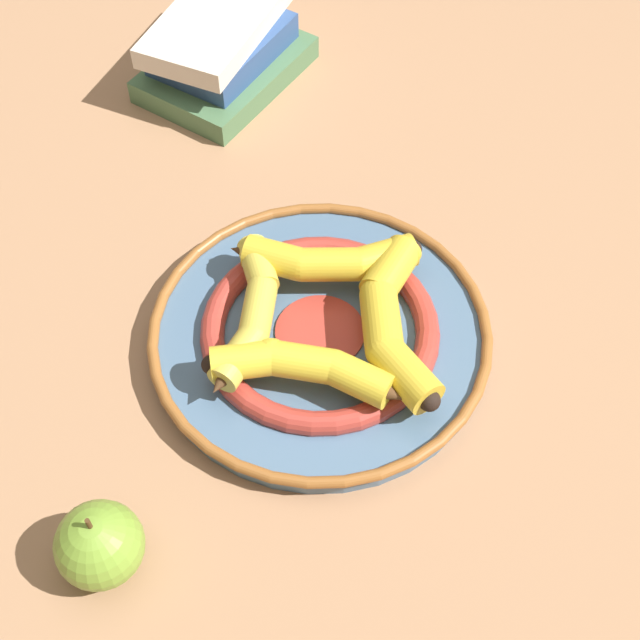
% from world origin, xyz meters
% --- Properties ---
extents(ground_plane, '(2.80, 2.80, 0.00)m').
position_xyz_m(ground_plane, '(0.00, 0.00, 0.00)').
color(ground_plane, '#A87A56').
extents(decorative_bowl, '(0.34, 0.34, 0.04)m').
position_xyz_m(decorative_bowl, '(0.01, -0.01, 0.02)').
color(decorative_bowl, slate).
rests_on(decorative_bowl, ground_plane).
extents(banana_a, '(0.13, 0.15, 0.03)m').
position_xyz_m(banana_a, '(0.05, 0.04, 0.05)').
color(banana_a, gold).
rests_on(banana_a, decorative_bowl).
extents(banana_b, '(0.14, 0.15, 0.03)m').
position_xyz_m(banana_b, '(0.05, -0.05, 0.05)').
color(banana_b, gold).
rests_on(banana_b, decorative_bowl).
extents(banana_c, '(0.17, 0.15, 0.04)m').
position_xyz_m(banana_c, '(-0.04, -0.05, 0.06)').
color(banana_c, gold).
rests_on(banana_c, decorative_bowl).
extents(banana_d, '(0.16, 0.13, 0.03)m').
position_xyz_m(banana_d, '(-0.03, 0.04, 0.05)').
color(banana_d, yellow).
rests_on(banana_d, decorative_bowl).
extents(book_stack, '(0.20, 0.23, 0.09)m').
position_xyz_m(book_stack, '(0.40, -0.19, 0.04)').
color(book_stack, '#4C754C').
rests_on(book_stack, ground_plane).
extents(apple, '(0.07, 0.07, 0.09)m').
position_xyz_m(apple, '(-0.04, 0.27, 0.04)').
color(apple, olive).
rests_on(apple, ground_plane).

